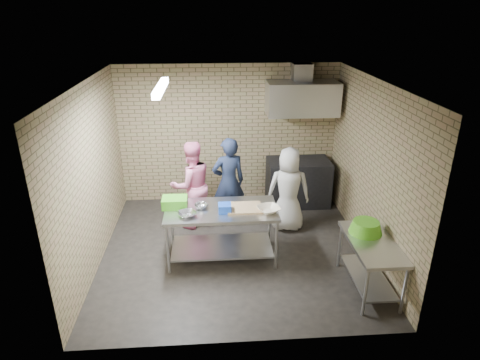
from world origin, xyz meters
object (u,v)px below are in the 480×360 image
object	(u,v)px
man_navy	(229,182)
woman_white	(289,190)
bottle_green	(323,100)
stove	(298,182)
side_counter	(369,265)
green_crate	(175,202)
green_basin	(366,227)
bottle_red	(303,100)
blue_tub	(225,208)
prep_table	(222,233)
woman_pink	(192,185)

from	to	relation	value
man_navy	woman_white	world-z (taller)	man_navy
bottle_green	stove	bearing A→B (deg)	-151.93
side_counter	green_crate	bearing A→B (deg)	158.93
green_basin	bottle_red	distance (m)	3.01
green_crate	man_navy	size ratio (longest dim) A/B	0.23
green_crate	woman_white	world-z (taller)	woman_white
stove	bottle_green	xyz separation A→B (m)	(0.45, 0.24, 1.57)
woman_white	green_crate	bearing A→B (deg)	27.99
blue_tub	bottle_green	world-z (taller)	bottle_green
bottle_red	woman_white	distance (m)	1.83
stove	man_navy	size ratio (longest dim) A/B	0.74
side_counter	blue_tub	size ratio (longest dim) A/B	6.38
green_crate	blue_tub	distance (m)	0.78
bottle_red	bottle_green	distance (m)	0.40
prep_table	green_crate	size ratio (longest dim) A/B	4.50
prep_table	green_crate	xyz separation A→B (m)	(-0.70, 0.12, 0.50)
woman_pink	prep_table	bearing A→B (deg)	91.68
prep_table	side_counter	distance (m)	2.21
man_navy	woman_pink	world-z (taller)	man_navy
prep_table	blue_tub	xyz separation A→B (m)	(0.05, -0.10, 0.48)
prep_table	side_counter	xyz separation A→B (m)	(2.01, -0.92, -0.05)
stove	green_crate	world-z (taller)	green_crate
green_crate	woman_pink	bearing A→B (deg)	77.05
bottle_green	woman_white	size ratio (longest dim) A/B	0.10
bottle_red	man_navy	size ratio (longest dim) A/B	0.11
bottle_green	man_navy	bearing A→B (deg)	-152.05
prep_table	woman_pink	bearing A→B (deg)	114.61
stove	woman_white	xyz separation A→B (m)	(-0.38, -0.99, 0.30)
bottle_green	woman_white	distance (m)	1.95
stove	woman_pink	size ratio (longest dim) A/B	0.76
woman_pink	green_crate	bearing A→B (deg)	54.12
bottle_red	man_navy	bearing A→B (deg)	-145.90
side_counter	woman_pink	world-z (taller)	woman_pink
side_counter	green_crate	xyz separation A→B (m)	(-2.71, 1.04, 0.55)
green_basin	woman_white	xyz separation A→B (m)	(-0.81, 1.51, -0.09)
side_counter	green_basin	distance (m)	0.52
blue_tub	bottle_red	distance (m)	2.90
prep_table	green_crate	bearing A→B (deg)	170.27
woman_pink	woman_white	bearing A→B (deg)	149.56
blue_tub	bottle_red	size ratio (longest dim) A/B	1.04
prep_table	bottle_green	bearing A→B (deg)	45.77
stove	blue_tub	size ratio (longest dim) A/B	6.38
prep_table	green_crate	distance (m)	0.87
blue_tub	green_basin	distance (m)	2.03
stove	woman_pink	bearing A→B (deg)	-159.42
man_navy	woman_pink	xyz separation A→B (m)	(-0.65, -0.03, -0.02)
blue_tub	woman_white	bearing A→B (deg)	39.62
green_basin	woman_pink	world-z (taller)	woman_pink
green_crate	side_counter	bearing A→B (deg)	-21.07
stove	blue_tub	world-z (taller)	blue_tub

